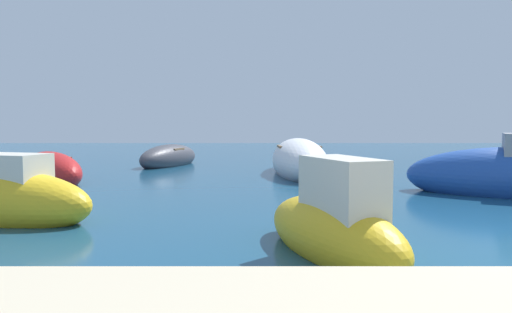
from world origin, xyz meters
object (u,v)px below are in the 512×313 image
moored_boat_0 (298,161)px  moored_boat_3 (169,158)px  moored_boat_7 (333,227)px  moored_boat_5 (50,171)px

moored_boat_0 → moored_boat_3: 6.81m
moored_boat_0 → moored_boat_7: (-0.50, -11.11, -0.08)m
moored_boat_7 → moored_boat_3: bearing=-1.5°
moored_boat_3 → moored_boat_7: moored_boat_7 is taller
moored_boat_7 → moored_boat_0: bearing=-23.5°
moored_boat_3 → moored_boat_5: moored_boat_5 is taller
moored_boat_0 → moored_boat_3: moored_boat_0 is taller
moored_boat_5 → moored_boat_7: bearing=-178.1°
moored_boat_0 → moored_boat_3: (-5.71, 3.72, -0.14)m
moored_boat_0 → moored_boat_3: bearing=-125.3°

